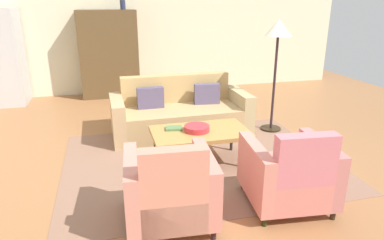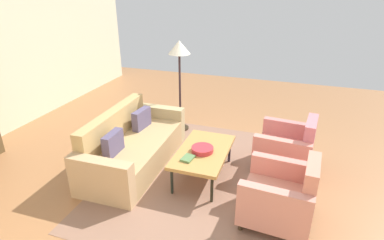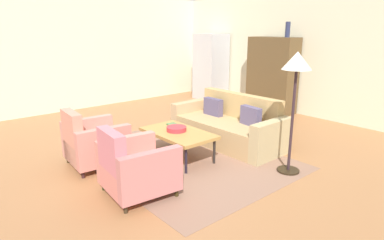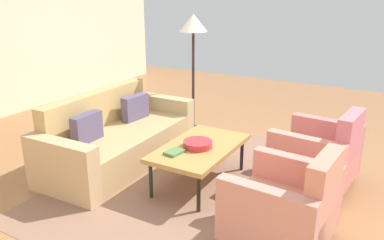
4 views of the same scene
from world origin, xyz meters
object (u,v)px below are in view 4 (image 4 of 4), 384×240
object	(u,v)px
coffee_table	(200,149)
book_stack	(175,152)
armchair_left	(288,208)
fruit_bowl	(198,144)
armchair_right	(321,157)
couch	(115,139)
floor_lamp	(193,34)

from	to	relation	value
coffee_table	book_stack	distance (m)	0.34
armchair_left	book_stack	bearing A→B (deg)	81.31
coffee_table	fruit_bowl	xyz separation A→B (m)	(-0.04, 0.00, 0.07)
armchair_right	armchair_left	bearing A→B (deg)	-174.28
couch	book_stack	world-z (taller)	couch
coffee_table	floor_lamp	bearing A→B (deg)	31.89
fruit_bowl	armchair_right	bearing A→B (deg)	-61.38
armchair_left	armchair_right	world-z (taller)	same
couch	armchair_left	distance (m)	2.43
armchair_left	armchair_right	xyz separation A→B (m)	(1.20, 0.00, 0.00)
armchair_right	book_stack	xyz separation A→B (m)	(-0.90, 1.29, 0.12)
coffee_table	armchair_right	world-z (taller)	armchair_right
armchair_right	fruit_bowl	world-z (taller)	armchair_right
armchair_right	book_stack	size ratio (longest dim) A/B	4.01
armchair_left	fruit_bowl	distance (m)	1.30
fruit_bowl	book_stack	distance (m)	0.29
book_stack	armchair_right	bearing A→B (deg)	-55.18
fruit_bowl	armchair_left	bearing A→B (deg)	-115.73
floor_lamp	book_stack	bearing A→B (deg)	-156.27
fruit_bowl	book_stack	world-z (taller)	fruit_bowl
couch	armchair_left	xyz separation A→B (m)	(-0.60, -2.35, 0.06)
armchair_left	armchair_right	distance (m)	1.20
couch	armchair_left	bearing A→B (deg)	74.76
coffee_table	floor_lamp	distance (m)	1.99
fruit_bowl	floor_lamp	distance (m)	1.98
coffee_table	fruit_bowl	size ratio (longest dim) A/B	3.82
coffee_table	book_stack	world-z (taller)	book_stack
armchair_left	book_stack	world-z (taller)	armchair_left
armchair_left	floor_lamp	distance (m)	3.11
couch	coffee_table	xyz separation A→B (m)	(0.00, -1.19, 0.12)
coffee_table	floor_lamp	size ratio (longest dim) A/B	0.70
armchair_left	fruit_bowl	bearing A→B (deg)	68.54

